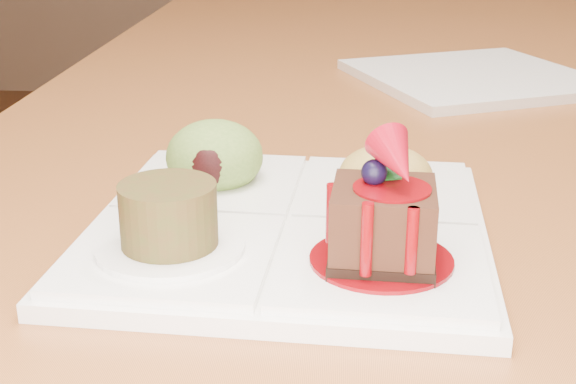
{
  "coord_description": "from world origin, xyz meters",
  "views": [
    {
      "loc": [
        -0.13,
        -0.92,
        0.98
      ],
      "look_at": [
        -0.16,
        -0.41,
        0.79
      ],
      "focal_mm": 50.0,
      "sensor_mm": 36.0,
      "label": 1
    }
  ],
  "objects": [
    {
      "name": "second_plate",
      "position": [
        0.04,
        0.09,
        0.76
      ],
      "size": [
        0.35,
        0.35,
        0.01
      ],
      "primitive_type": "cube",
      "rotation": [
        0.0,
        0.0,
        0.4
      ],
      "color": "white",
      "rests_on": "dining_table"
    },
    {
      "name": "dining_table",
      "position": [
        0.0,
        0.0,
        0.68
      ],
      "size": [
        1.0,
        1.8,
        0.75
      ],
      "color": "#A55A2A",
      "rests_on": "ground"
    },
    {
      "name": "sampler_plate",
      "position": [
        -0.17,
        -0.4,
        0.77
      ],
      "size": [
        0.29,
        0.29,
        0.1
      ],
      "rotation": [
        0.0,
        0.0,
        -0.06
      ],
      "color": "white",
      "rests_on": "dining_table"
    }
  ]
}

